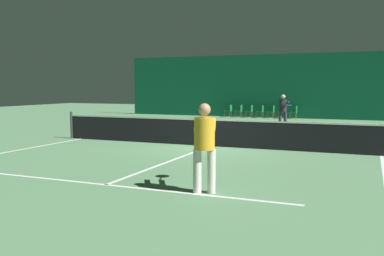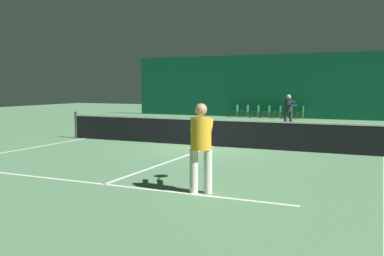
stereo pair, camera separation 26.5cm
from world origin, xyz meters
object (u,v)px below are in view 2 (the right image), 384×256
Objects in this scene: courtside_chair_2 at (256,110)px; courtside_chair_5 at (290,111)px; courtside_chair_4 at (278,111)px; courtside_chair_6 at (301,111)px; player_far at (289,108)px; player_near at (201,141)px; courtside_chair_3 at (267,111)px; tennis_net at (213,132)px; courtside_chair_1 at (246,110)px; courtside_chair_0 at (236,110)px.

courtside_chair_5 is at bearing 90.00° from courtside_chair_2.
courtside_chair_4 and courtside_chair_6 have the same top height.
player_far is 7.04m from courtside_chair_2.
courtside_chair_3 is at bearing -8.10° from player_near.
courtside_chair_3 is (-1.59, 14.01, -0.03)m from tennis_net.
courtside_chair_6 is (3.68, 0.00, 0.00)m from courtside_chair_1.
courtside_chair_1 is 1.00× the size of courtside_chair_5.
courtside_chair_0 is 4.41m from courtside_chair_6.
player_near is 2.10× the size of courtside_chair_1.
player_far is 7.42m from courtside_chair_1.
tennis_net is at bearing 9.41° from courtside_chair_2.
courtside_chair_4 is at bearing -10.13° from player_near.
tennis_net is at bearing 3.47° from courtside_chair_4.
player_near is at bearing 8.48° from courtside_chair_4.
courtside_chair_5 is at bearing -12.18° from player_near.
player_far is 6.20m from courtside_chair_6.
courtside_chair_0 is 1.00× the size of courtside_chair_3.
courtside_chair_5 is 1.00× the size of courtside_chair_6.
courtside_chair_6 is (-1.54, 20.21, -0.54)m from player_near.
player_near is 1.05× the size of player_far.
player_near reaches higher than player_far.
courtside_chair_0 and courtside_chair_4 have the same top height.
tennis_net is 14.29× the size of courtside_chair_5.
courtside_chair_4 is (1.47, 0.00, 0.00)m from courtside_chair_2.
player_near reaches higher than courtside_chair_2.
tennis_net is 6.59m from player_near.
courtside_chair_0 is at bearing 105.14° from tennis_net.
courtside_chair_2 is 1.00× the size of courtside_chair_5.
courtside_chair_5 is (1.47, 0.00, 0.00)m from courtside_chair_3.
player_near reaches higher than courtside_chair_4.
player_far is 6.72m from courtside_chair_3.
courtside_chair_0 and courtside_chair_2 have the same top height.
player_near is 20.56m from courtside_chair_3.
courtside_chair_5 is 0.74m from courtside_chair_6.
courtside_chair_2 is at bearing -90.00° from courtside_chair_5.
courtside_chair_2 is at bearing 90.00° from courtside_chair_0.
courtside_chair_2 is 1.00× the size of courtside_chair_4.
tennis_net is 14.29× the size of courtside_chair_2.
courtside_chair_2 is 2.94m from courtside_chair_6.
player_far is 1.99× the size of courtside_chair_0.
tennis_net is 14.29× the size of courtside_chair_4.
courtside_chair_3 and courtside_chair_5 have the same top height.
player_far is at bearing 33.64° from courtside_chair_1.
courtside_chair_2 is 1.47m from courtside_chair_4.
tennis_net is 14.10m from courtside_chair_3.
courtside_chair_1 is 0.74m from courtside_chair_2.
player_near is 2.10× the size of courtside_chair_2.
courtside_chair_1 is 3.68m from courtside_chair_6.
courtside_chair_3 is 1.00× the size of courtside_chair_6.
player_near is (2.16, -6.20, 0.51)m from tennis_net.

